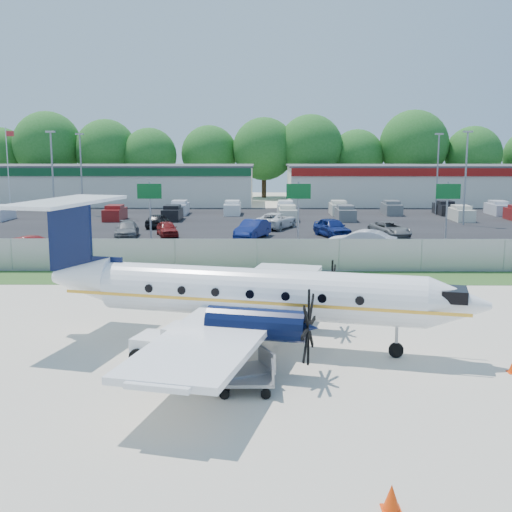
{
  "coord_description": "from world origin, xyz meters",
  "views": [
    {
      "loc": [
        0.24,
        -24.44,
        7.42
      ],
      "look_at": [
        0.0,
        6.0,
        2.3
      ],
      "focal_mm": 45.0,
      "sensor_mm": 36.0,
      "label": 1
    }
  ],
  "objects_px": {
    "aircraft": "(250,292)",
    "pushback_tug": "(173,344)",
    "baggage_cart_near": "(245,380)",
    "baggage_cart_far": "(239,370)"
  },
  "relations": [
    {
      "from": "aircraft",
      "to": "pushback_tug",
      "type": "relative_size",
      "value": 6.38
    },
    {
      "from": "baggage_cart_near",
      "to": "baggage_cart_far",
      "type": "distance_m",
      "value": 0.7
    },
    {
      "from": "pushback_tug",
      "to": "baggage_cart_near",
      "type": "xyz_separation_m",
      "value": [
        2.62,
        -2.99,
        -0.2
      ]
    },
    {
      "from": "baggage_cart_near",
      "to": "baggage_cart_far",
      "type": "xyz_separation_m",
      "value": [
        -0.22,
        0.66,
        0.06
      ]
    },
    {
      "from": "aircraft",
      "to": "baggage_cart_near",
      "type": "relative_size",
      "value": 9.92
    },
    {
      "from": "aircraft",
      "to": "pushback_tug",
      "type": "bearing_deg",
      "value": -146.71
    },
    {
      "from": "pushback_tug",
      "to": "baggage_cart_near",
      "type": "bearing_deg",
      "value": -48.69
    },
    {
      "from": "aircraft",
      "to": "baggage_cart_near",
      "type": "bearing_deg",
      "value": -90.76
    },
    {
      "from": "pushback_tug",
      "to": "baggage_cart_near",
      "type": "distance_m",
      "value": 3.98
    },
    {
      "from": "pushback_tug",
      "to": "baggage_cart_near",
      "type": "relative_size",
      "value": 1.55
    }
  ]
}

